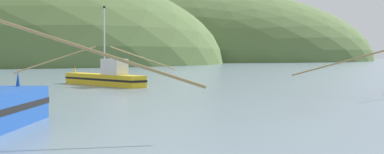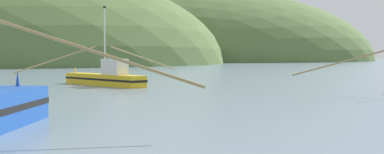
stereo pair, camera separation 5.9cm
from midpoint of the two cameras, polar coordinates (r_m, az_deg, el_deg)
name	(u,v)px [view 1 (the left image)]	position (r m, az deg, el deg)	size (l,w,h in m)	color
hill_far_right	(174,60)	(235.67, -1.88, 1.73)	(166.51, 133.21, 61.88)	#516B38
fishing_boat_yellow	(105,77)	(51.90, -9.05, -0.01)	(12.93, 12.07, 7.42)	gold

